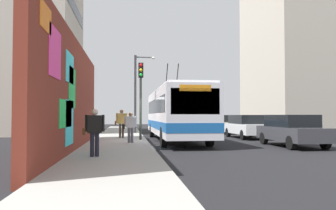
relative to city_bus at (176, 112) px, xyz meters
name	(u,v)px	position (x,y,z in m)	size (l,w,h in m)	color
ground_plane	(148,144)	(-1.58, 1.80, -1.74)	(80.00, 80.00, 0.00)	black
sidewalk_slab	(118,143)	(-1.58, 3.40, -1.66)	(48.00, 3.20, 0.15)	#9E9B93
graffiti_wall	(74,96)	(-5.54, 5.15, 0.61)	(14.14, 0.32, 4.69)	maroon
building_far_left	(33,53)	(9.80, 11.00, 5.20)	(10.08, 7.19, 13.88)	#B2A899
building_far_right	(286,47)	(15.63, -15.20, 7.64)	(12.27, 6.71, 18.75)	#B2A899
city_bus	(176,112)	(0.00, 0.00, 0.00)	(11.51, 2.58, 4.89)	silver
parked_car_dark_gray	(292,130)	(-4.22, -5.20, -0.90)	(4.45, 1.87, 1.58)	#38383D
parked_car_white	(247,126)	(1.84, -5.20, -0.90)	(4.67, 1.93, 1.58)	white
parked_car_champagne	(220,124)	(8.27, -5.20, -0.90)	(4.70, 1.78, 1.58)	#C6B793
parked_car_black	(205,122)	(13.74, -5.20, -0.90)	(4.56, 1.85, 1.58)	black
pedestrian_near_wall	(94,129)	(-8.24, 4.04, -0.64)	(0.22, 0.73, 1.62)	#1E1E2D
pedestrian_midblock	(121,121)	(1.21, 3.27, -0.54)	(0.24, 0.77, 1.76)	#3F3326
pedestrian_at_curb	(130,125)	(-2.65, 2.76, -0.69)	(0.22, 0.71, 1.56)	#595960
traffic_light	(141,88)	(-0.80, 2.15, 1.38)	(0.49, 0.28, 4.43)	#2D382D
street_lamp	(138,88)	(6.83, 2.06, 2.02)	(0.44, 1.69, 6.27)	#4C4C51
curbside_puddle	(163,148)	(-4.05, 1.20, -1.74)	(2.12, 2.12, 0.00)	black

